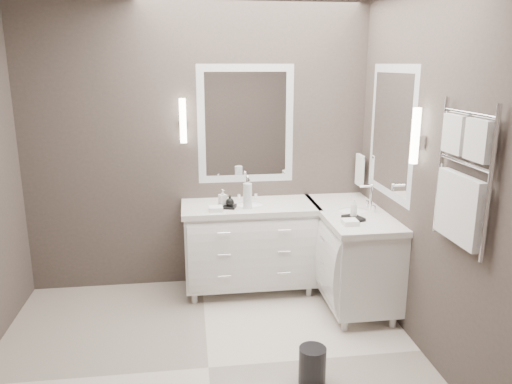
{
  "coord_description": "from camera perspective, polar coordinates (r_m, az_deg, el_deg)",
  "views": [
    {
      "loc": [
        -0.09,
        -3.15,
        2.1
      ],
      "look_at": [
        0.44,
        0.7,
        1.1
      ],
      "focal_mm": 35.0,
      "sensor_mm": 36.0,
      "label": 1
    }
  ],
  "objects": [
    {
      "name": "floor",
      "position": [
        3.79,
        -5.45,
        -19.41
      ],
      "size": [
        3.2,
        3.0,
        0.01
      ],
      "primitive_type": "cube",
      "color": "silver",
      "rests_on": "ground"
    },
    {
      "name": "wall_back",
      "position": [
        4.71,
        -6.65,
        5.19
      ],
      "size": [
        3.2,
        0.01,
        2.7
      ],
      "primitive_type": "cube",
      "color": "#463D38",
      "rests_on": "floor"
    },
    {
      "name": "wall_front",
      "position": [
        1.81,
        -4.36,
        -10.22
      ],
      "size": [
        3.2,
        0.01,
        2.7
      ],
      "primitive_type": "cube",
      "color": "#463D38",
      "rests_on": "floor"
    },
    {
      "name": "wall_right",
      "position": [
        3.65,
        20.04,
        1.69
      ],
      "size": [
        0.01,
        3.0,
        2.7
      ],
      "primitive_type": "cube",
      "color": "#463D38",
      "rests_on": "floor"
    },
    {
      "name": "vanity_back",
      "position": [
        4.69,
        -0.73,
        -5.68
      ],
      "size": [
        1.24,
        0.59,
        0.97
      ],
      "color": "white",
      "rests_on": "floor"
    },
    {
      "name": "vanity_right",
      "position": [
        4.58,
        10.78,
        -6.46
      ],
      "size": [
        0.59,
        1.24,
        0.97
      ],
      "color": "white",
      "rests_on": "floor"
    },
    {
      "name": "mirror_back",
      "position": [
        4.7,
        -1.18,
        7.72
      ],
      "size": [
        0.9,
        0.02,
        1.1
      ],
      "color": "white",
      "rests_on": "wall_back"
    },
    {
      "name": "mirror_right",
      "position": [
        4.32,
        15.19,
        6.63
      ],
      "size": [
        0.02,
        0.9,
        1.1
      ],
      "color": "white",
      "rests_on": "wall_right"
    },
    {
      "name": "sconce_back",
      "position": [
        4.6,
        -8.35,
        7.96
      ],
      "size": [
        0.06,
        0.06,
        0.4
      ],
      "color": "white",
      "rests_on": "wall_back"
    },
    {
      "name": "sconce_right",
      "position": [
        3.77,
        17.74,
        6.01
      ],
      "size": [
        0.06,
        0.06,
        0.4
      ],
      "color": "white",
      "rests_on": "wall_right"
    },
    {
      "name": "towel_bar_corner",
      "position": [
        4.89,
        11.78,
        2.54
      ],
      "size": [
        0.03,
        0.22,
        0.3
      ],
      "color": "white",
      "rests_on": "wall_right"
    },
    {
      "name": "towel_ladder",
      "position": [
        3.28,
        22.45,
        0.83
      ],
      "size": [
        0.06,
        0.58,
        0.9
      ],
      "color": "white",
      "rests_on": "wall_right"
    },
    {
      "name": "waste_bin",
      "position": [
        3.58,
        6.45,
        -19.09
      ],
      "size": [
        0.21,
        0.21,
        0.26
      ],
      "primitive_type": "cylinder",
      "rotation": [
        0.0,
        0.0,
        0.14
      ],
      "color": "black",
      "rests_on": "floor"
    },
    {
      "name": "amenity_tray_back",
      "position": [
        4.47,
        -3.4,
        -1.64
      ],
      "size": [
        0.2,
        0.17,
        0.03
      ],
      "primitive_type": "cube",
      "rotation": [
        0.0,
        0.0,
        -0.29
      ],
      "color": "black",
      "rests_on": "vanity_back"
    },
    {
      "name": "amenity_tray_right",
      "position": [
        4.2,
        11.07,
        -2.96
      ],
      "size": [
        0.17,
        0.2,
        0.03
      ],
      "primitive_type": "cube",
      "rotation": [
        0.0,
        0.0,
        0.31
      ],
      "color": "black",
      "rests_on": "vanity_right"
    },
    {
      "name": "water_bottle",
      "position": [
        4.42,
        -0.97,
        -0.45
      ],
      "size": [
        0.08,
        0.08,
        0.23
      ],
      "primitive_type": "cylinder",
      "rotation": [
        0.0,
        0.0,
        -0.0
      ],
      "color": "silver",
      "rests_on": "vanity_back"
    },
    {
      "name": "soap_bottle_a",
      "position": [
        4.47,
        -3.82,
        -0.58
      ],
      "size": [
        0.08,
        0.08,
        0.14
      ],
      "primitive_type": "imported",
      "rotation": [
        0.0,
        0.0,
        0.43
      ],
      "color": "white",
      "rests_on": "amenity_tray_back"
    },
    {
      "name": "soap_bottle_b",
      "position": [
        4.43,
        -3.0,
        -0.98
      ],
      "size": [
        0.08,
        0.08,
        0.1
      ],
      "primitive_type": "imported",
      "rotation": [
        0.0,
        0.0,
        0.04
      ],
      "color": "black",
      "rests_on": "amenity_tray_back"
    },
    {
      "name": "soap_bottle_c",
      "position": [
        4.18,
        11.13,
        -1.8
      ],
      "size": [
        0.07,
        0.07,
        0.15
      ],
      "primitive_type": "imported",
      "rotation": [
        0.0,
        0.0,
        -0.15
      ],
      "color": "white",
      "rests_on": "amenity_tray_right"
    }
  ]
}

